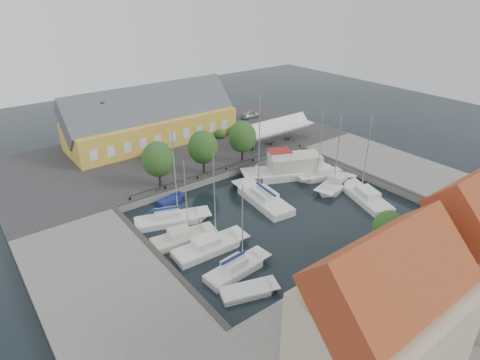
{
  "coord_description": "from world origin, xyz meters",
  "views": [
    {
      "loc": [
        -29.63,
        -32.98,
        25.89
      ],
      "look_at": [
        0.0,
        6.0,
        1.5
      ],
      "focal_mm": 30.0,
      "sensor_mm": 36.0,
      "label": 1
    }
  ],
  "objects_px": {
    "trawler": "(290,169)",
    "car_red": "(157,157)",
    "center_sailboat": "(263,199)",
    "car_silver": "(251,114)",
    "tent_canopy": "(276,128)",
    "east_boat_c": "(365,198)",
    "warehouse": "(148,122)",
    "west_boat_a": "(171,220)",
    "east_boat_b": "(336,185)",
    "launch_sw": "(248,292)",
    "launch_nw": "(171,201)",
    "west_boat_c": "(209,248)",
    "west_boat_b": "(183,239)",
    "east_boat_a": "(322,176)",
    "west_boat_d": "(237,270)"
  },
  "relations": [
    {
      "from": "east_boat_a",
      "to": "west_boat_a",
      "type": "bearing_deg",
      "value": 173.61
    },
    {
      "from": "car_silver",
      "to": "west_boat_b",
      "type": "distance_m",
      "value": 42.47
    },
    {
      "from": "east_boat_b",
      "to": "launch_sw",
      "type": "bearing_deg",
      "value": -157.91
    },
    {
      "from": "east_boat_b",
      "to": "east_boat_c",
      "type": "bearing_deg",
      "value": -89.04
    },
    {
      "from": "west_boat_b",
      "to": "launch_sw",
      "type": "xyz_separation_m",
      "value": [
        0.69,
        -10.87,
        -0.17
      ]
    },
    {
      "from": "west_boat_c",
      "to": "car_silver",
      "type": "bearing_deg",
      "value": 45.56
    },
    {
      "from": "trawler",
      "to": "launch_nw",
      "type": "xyz_separation_m",
      "value": [
        -17.82,
        3.75,
        -0.93
      ]
    },
    {
      "from": "car_red",
      "to": "west_boat_d",
      "type": "xyz_separation_m",
      "value": [
        -5.16,
        -27.32,
        -1.52
      ]
    },
    {
      "from": "tent_canopy",
      "to": "east_boat_a",
      "type": "distance_m",
      "value": 13.35
    },
    {
      "from": "car_silver",
      "to": "west_boat_d",
      "type": "xyz_separation_m",
      "value": [
        -30.31,
        -35.76,
        -1.45
      ]
    },
    {
      "from": "center_sailboat",
      "to": "west_boat_c",
      "type": "height_order",
      "value": "center_sailboat"
    },
    {
      "from": "car_silver",
      "to": "east_boat_c",
      "type": "xyz_separation_m",
      "value": [
        -8.02,
        -34.2,
        -1.46
      ]
    },
    {
      "from": "east_boat_a",
      "to": "launch_nw",
      "type": "bearing_deg",
      "value": 161.37
    },
    {
      "from": "car_red",
      "to": "west_boat_b",
      "type": "xyz_separation_m",
      "value": [
        -6.8,
        -19.5,
        -1.53
      ]
    },
    {
      "from": "warehouse",
      "to": "west_boat_a",
      "type": "relative_size",
      "value": 2.38
    },
    {
      "from": "center_sailboat",
      "to": "west_boat_b",
      "type": "bearing_deg",
      "value": -173.67
    },
    {
      "from": "tent_canopy",
      "to": "west_boat_c",
      "type": "xyz_separation_m",
      "value": [
        -24.99,
        -17.52,
        -3.42
      ]
    },
    {
      "from": "warehouse",
      "to": "east_boat_a",
      "type": "relative_size",
      "value": 2.69
    },
    {
      "from": "east_boat_b",
      "to": "west_boat_a",
      "type": "bearing_deg",
      "value": 165.94
    },
    {
      "from": "car_red",
      "to": "launch_nw",
      "type": "relative_size",
      "value": 1.18
    },
    {
      "from": "car_silver",
      "to": "west_boat_a",
      "type": "xyz_separation_m",
      "value": [
        -31.08,
        -23.65,
        -1.45
      ]
    },
    {
      "from": "tent_canopy",
      "to": "east_boat_c",
      "type": "bearing_deg",
      "value": -97.0
    },
    {
      "from": "west_boat_c",
      "to": "trawler",
      "type": "bearing_deg",
      "value": 22.55
    },
    {
      "from": "west_boat_d",
      "to": "west_boat_b",
      "type": "bearing_deg",
      "value": 101.83
    },
    {
      "from": "car_silver",
      "to": "launch_nw",
      "type": "relative_size",
      "value": 1.05
    },
    {
      "from": "west_boat_c",
      "to": "east_boat_b",
      "type": "bearing_deg",
      "value": 4.25
    },
    {
      "from": "tent_canopy",
      "to": "center_sailboat",
      "type": "relative_size",
      "value": 0.97
    },
    {
      "from": "tent_canopy",
      "to": "west_boat_d",
      "type": "bearing_deg",
      "value": -138.19
    },
    {
      "from": "east_boat_b",
      "to": "west_boat_d",
      "type": "relative_size",
      "value": 1.12
    },
    {
      "from": "warehouse",
      "to": "launch_sw",
      "type": "xyz_separation_m",
      "value": [
        -9.18,
        -39.11,
        -4.34
      ]
    },
    {
      "from": "center_sailboat",
      "to": "warehouse",
      "type": "bearing_deg",
      "value": 96.17
    },
    {
      "from": "trawler",
      "to": "car_red",
      "type": "bearing_deg",
      "value": 134.56
    },
    {
      "from": "east_boat_c",
      "to": "west_boat_c",
      "type": "relative_size",
      "value": 1.03
    },
    {
      "from": "west_boat_a",
      "to": "launch_sw",
      "type": "relative_size",
      "value": 2.06
    },
    {
      "from": "trawler",
      "to": "west_boat_b",
      "type": "distance_m",
      "value": 21.67
    },
    {
      "from": "car_silver",
      "to": "center_sailboat",
      "type": "distance_m",
      "value": 32.76
    },
    {
      "from": "center_sailboat",
      "to": "car_silver",
      "type": "bearing_deg",
      "value": 54.12
    },
    {
      "from": "center_sailboat",
      "to": "east_boat_a",
      "type": "xyz_separation_m",
      "value": [
        11.52,
        0.24,
        -0.1
      ]
    },
    {
      "from": "car_red",
      "to": "east_boat_b",
      "type": "height_order",
      "value": "east_boat_b"
    },
    {
      "from": "east_boat_a",
      "to": "car_red",
      "type": "bearing_deg",
      "value": 134.44
    },
    {
      "from": "west_boat_a",
      "to": "launch_nw",
      "type": "distance_m",
      "value": 5.07
    },
    {
      "from": "west_boat_a",
      "to": "west_boat_c",
      "type": "xyz_separation_m",
      "value": [
        0.61,
        -7.42,
        -0.01
      ]
    },
    {
      "from": "trawler",
      "to": "west_boat_a",
      "type": "bearing_deg",
      "value": -177.96
    },
    {
      "from": "launch_sw",
      "to": "launch_nw",
      "type": "bearing_deg",
      "value": 82.55
    },
    {
      "from": "east_boat_c",
      "to": "launch_sw",
      "type": "xyz_separation_m",
      "value": [
        -23.24,
        -4.61,
        -0.17
      ]
    },
    {
      "from": "west_boat_a",
      "to": "launch_sw",
      "type": "distance_m",
      "value": 15.16
    },
    {
      "from": "warehouse",
      "to": "east_boat_b",
      "type": "distance_m",
      "value": 33.1
    },
    {
      "from": "center_sailboat",
      "to": "west_boat_b",
      "type": "height_order",
      "value": "center_sailboat"
    },
    {
      "from": "car_red",
      "to": "west_boat_b",
      "type": "height_order",
      "value": "west_boat_b"
    },
    {
      "from": "west_boat_b",
      "to": "launch_sw",
      "type": "height_order",
      "value": "west_boat_b"
    }
  ]
}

